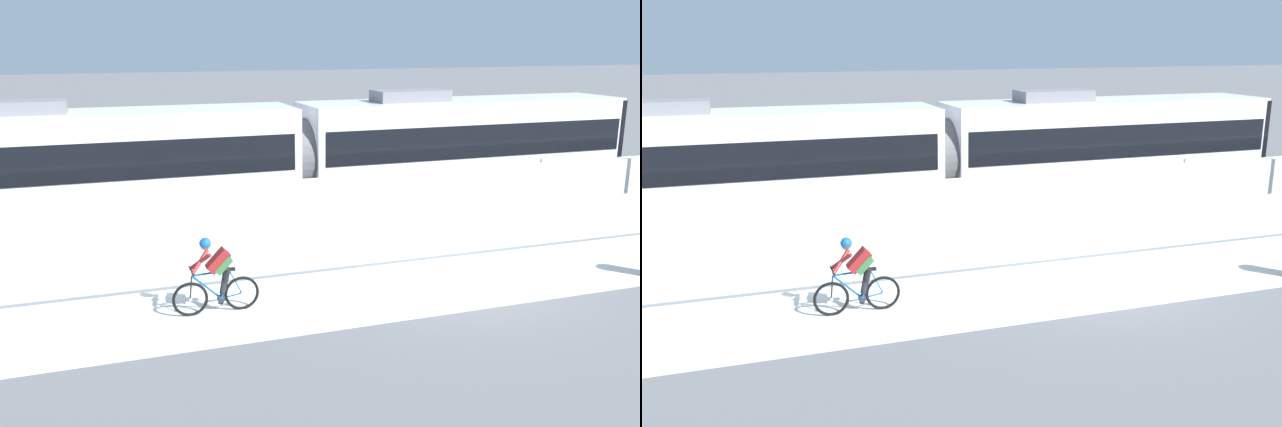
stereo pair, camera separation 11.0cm
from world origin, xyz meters
The scene contains 8 objects.
ground_plane centered at (0.00, 0.00, 0.00)m, with size 200.00×200.00×0.00m, color slate.
bike_path_deck centered at (0.00, 0.00, 0.01)m, with size 32.00×3.20×0.01m, color silver.
glass_parapet centered at (0.00, 1.85, 0.60)m, with size 32.00×0.05×1.19m, color silver.
concrete_barrier_wall centered at (0.00, 3.65, 0.91)m, with size 32.00×0.36×1.83m, color silver.
tram_rail_near centered at (0.00, 6.13, 0.00)m, with size 32.00×0.08×0.01m, color #595654.
tram_rail_far centered at (0.00, 7.57, 0.00)m, with size 32.00×0.08×0.01m, color #595654.
tram centered at (-1.76, 6.85, 1.89)m, with size 22.56×2.54×3.81m.
cyclist_on_bike centered at (-5.59, 0.00, 0.78)m, with size 1.77×0.58×1.61m.
Camera 1 is at (-7.74, -12.73, 5.43)m, focal length 37.79 mm.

